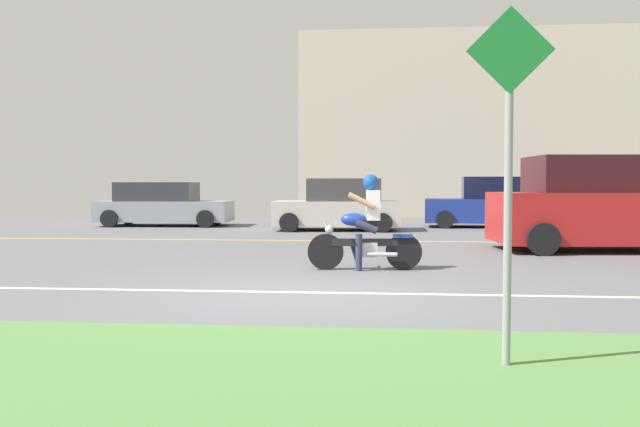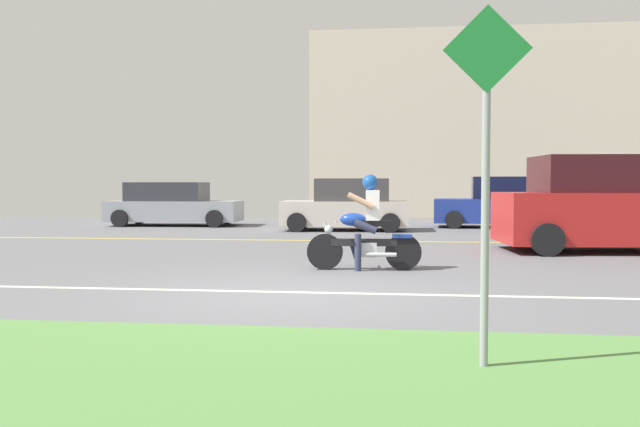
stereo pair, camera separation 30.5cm
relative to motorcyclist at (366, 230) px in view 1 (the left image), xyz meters
The scene contains 11 objects.
ground 1.16m from the motorcyclist, 142.19° to the left, with size 56.00×30.00×0.04m, color slate.
grass_median 6.59m from the motorcyclist, 96.51° to the right, with size 56.00×3.80×0.06m, color #548442.
lane_line_near 2.53m from the motorcyclist, 107.74° to the right, with size 50.40×0.12×0.01m, color silver.
lane_line_far 5.49m from the motorcyclist, 97.84° to the left, with size 50.40×0.12×0.01m, color yellow.
motorcyclist is the anchor object (origin of this frame).
suv_nearby 6.11m from the motorcyclist, 35.74° to the left, with size 4.88×2.51×1.96m.
parked_car_0 12.79m from the motorcyclist, 122.99° to the left, with size 4.37×2.08×1.44m.
parked_car_1 9.21m from the motorcyclist, 96.35° to the left, with size 3.78×2.04×1.55m.
parked_car_2 11.64m from the motorcyclist, 70.18° to the left, with size 4.52×2.05×1.61m.
street_sign 5.96m from the motorcyclist, 78.58° to the right, with size 0.62×0.06×2.65m.
building_far 19.22m from the motorcyclist, 78.56° to the left, with size 13.87×4.00×7.67m, color beige.
Camera 1 is at (0.99, -8.25, 1.38)m, focal length 37.31 mm.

